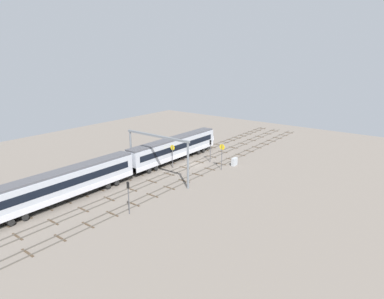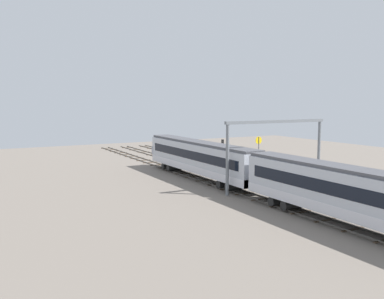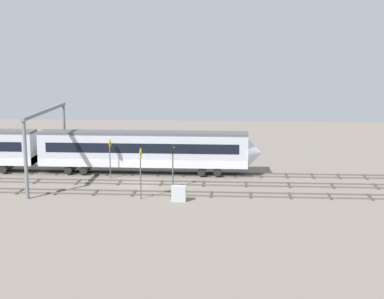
{
  "view_description": "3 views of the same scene",
  "coord_description": "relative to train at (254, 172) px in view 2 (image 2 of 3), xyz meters",
  "views": [
    {
      "loc": [
        -49.79,
        -38.17,
        20.94
      ],
      "look_at": [
        1.02,
        0.75,
        2.81
      ],
      "focal_mm": 31.08,
      "sensor_mm": 36.0,
      "label": 1
    },
    {
      "loc": [
        -47.58,
        31.12,
        10.26
      ],
      "look_at": [
        4.62,
        2.74,
        3.3
      ],
      "focal_mm": 39.51,
      "sensor_mm": 36.0,
      "label": 2
    },
    {
      "loc": [
        9.52,
        -60.22,
        15.31
      ],
      "look_at": [
        5.44,
        3.12,
        3.19
      ],
      "focal_mm": 53.8,
      "sensor_mm": 36.0,
      "label": 3
    }
  ],
  "objects": [
    {
      "name": "overhead_gantry",
      "position": [
        2.0,
        -4.58,
        3.17
      ],
      "size": [
        0.4,
        13.93,
        8.02
      ],
      "color": "slate",
      "rests_on": "ground"
    },
    {
      "name": "signal_light_trackside_departure",
      "position": [
        15.82,
        -6.15,
        0.35
      ],
      "size": [
        0.31,
        0.32,
        4.6
      ],
      "color": "#4C4C51",
      "rests_on": "ground"
    },
    {
      "name": "ground_plane",
      "position": [
        12.06,
        -4.32,
        -2.66
      ],
      "size": [
        98.53,
        98.53,
        0.0
      ],
      "primitive_type": "plane",
      "color": "slate"
    },
    {
      "name": "track_near_foreground",
      "position": [
        12.06,
        -8.64,
        -2.59
      ],
      "size": [
        82.53,
        2.4,
        0.16
      ],
      "color": "#59544C",
      "rests_on": "ground"
    },
    {
      "name": "track_with_train",
      "position": [
        12.06,
        0.0,
        -2.59
      ],
      "size": [
        82.53,
        2.4,
        0.16
      ],
      "color": "#59544C",
      "rests_on": "ground"
    },
    {
      "name": "speed_sign_near_foreground",
      "position": [
        13.12,
        -10.61,
        0.75
      ],
      "size": [
        0.14,
        1.09,
        5.04
      ],
      "color": "#4C4C51",
      "rests_on": "ground"
    },
    {
      "name": "train",
      "position": [
        0.0,
        0.0,
        0.0
      ],
      "size": [
        50.4,
        3.24,
        4.8
      ],
      "color": "#B7BCC6",
      "rests_on": "ground"
    },
    {
      "name": "track_second_near",
      "position": [
        12.06,
        -4.32,
        -2.59
      ],
      "size": [
        82.53,
        2.4,
        0.16
      ],
      "color": "#59544C",
      "rests_on": "ground"
    },
    {
      "name": "relay_cabinet",
      "position": [
        16.86,
        -11.22,
        -1.89
      ],
      "size": [
        1.41,
        0.65,
        1.54
      ],
      "color": "#B2B7BC",
      "rests_on": "ground"
    },
    {
      "name": "speed_sign_mid_trackside",
      "position": [
        8.41,
        -2.45,
        0.4
      ],
      "size": [
        0.14,
        1.01,
        4.56
      ],
      "color": "#4C4C51",
      "rests_on": "ground"
    }
  ]
}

